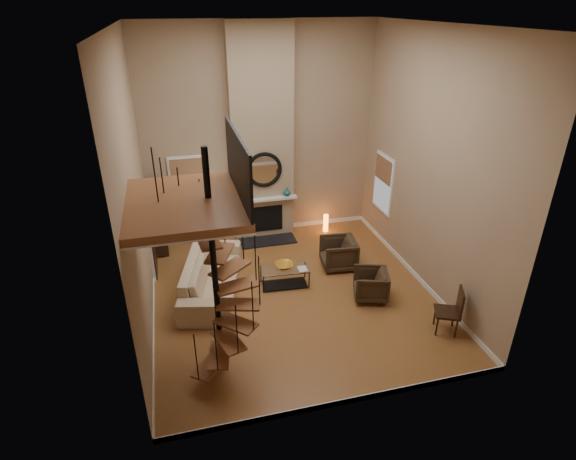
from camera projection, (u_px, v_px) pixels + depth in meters
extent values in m
cube|color=#AE7038|center=(292.00, 294.00, 10.26)|extent=(6.00, 6.50, 0.01)
cube|color=tan|center=(260.00, 135.00, 11.84)|extent=(6.00, 0.02, 5.50)
cube|color=tan|center=(356.00, 258.00, 6.22)|extent=(6.00, 0.02, 5.50)
cube|color=tan|center=(134.00, 192.00, 8.35)|extent=(0.02, 6.50, 5.50)
cube|color=tan|center=(430.00, 165.00, 9.70)|extent=(0.02, 6.50, 5.50)
cube|color=silver|center=(294.00, 25.00, 7.80)|extent=(6.00, 6.50, 0.01)
cube|color=white|center=(263.00, 229.00, 13.04)|extent=(6.00, 0.02, 0.12)
cube|color=white|center=(345.00, 402.00, 7.43)|extent=(6.00, 0.02, 0.12)
cube|color=white|center=(154.00, 312.00, 9.56)|extent=(0.02, 6.50, 0.12)
cube|color=white|center=(414.00, 274.00, 10.91)|extent=(0.02, 6.50, 0.12)
cube|color=tan|center=(262.00, 137.00, 11.68)|extent=(1.60, 0.38, 5.50)
cube|color=black|center=(268.00, 241.00, 12.48)|extent=(1.50, 0.60, 0.04)
cube|color=black|center=(265.00, 219.00, 12.49)|extent=(0.95, 0.02, 0.72)
cube|color=white|center=(265.00, 199.00, 12.15)|extent=(1.70, 0.18, 0.06)
torus|color=black|center=(264.00, 170.00, 11.84)|extent=(0.94, 0.10, 0.94)
cylinder|color=white|center=(264.00, 170.00, 11.85)|extent=(0.80, 0.01, 0.80)
imported|color=black|center=(244.00, 195.00, 11.99)|extent=(0.24, 0.24, 0.25)
imported|color=#185651|center=(287.00, 192.00, 12.26)|extent=(0.20, 0.20, 0.21)
cube|color=white|center=(190.00, 184.00, 11.91)|extent=(1.02, 0.04, 1.52)
cube|color=#8C9EB2|center=(190.00, 184.00, 11.89)|extent=(0.90, 0.01, 1.40)
cube|color=#9E6E46|center=(189.00, 177.00, 11.78)|extent=(0.90, 0.01, 0.98)
cube|color=white|center=(383.00, 184.00, 11.94)|extent=(0.04, 1.02, 1.52)
cube|color=#8C9EB2|center=(383.00, 184.00, 11.94)|extent=(0.01, 0.90, 1.40)
cube|color=#9E6E46|center=(383.00, 170.00, 11.76)|extent=(0.01, 0.90, 0.63)
cube|color=white|center=(149.00, 232.00, 10.68)|extent=(0.06, 1.05, 2.16)
cube|color=black|center=(151.00, 233.00, 10.70)|extent=(0.05, 0.90, 2.05)
cube|color=#8C9EB2|center=(150.00, 216.00, 10.52)|extent=(0.01, 0.60, 0.90)
cube|color=brown|center=(185.00, 203.00, 6.79)|extent=(1.70, 2.20, 0.12)
cube|color=white|center=(185.00, 208.00, 6.83)|extent=(1.70, 2.20, 0.03)
cube|color=black|center=(238.00, 165.00, 6.74)|extent=(0.04, 2.20, 0.94)
cylinder|color=black|center=(214.00, 268.00, 7.40)|extent=(0.10, 0.10, 4.02)
cube|color=brown|center=(210.00, 365.00, 7.89)|extent=(0.71, 0.78, 0.04)
cylinder|color=black|center=(196.00, 358.00, 7.38)|extent=(0.02, 0.02, 0.94)
cube|color=brown|center=(219.00, 355.00, 7.74)|extent=(0.46, 0.77, 0.04)
cylinder|color=black|center=(216.00, 347.00, 7.21)|extent=(0.02, 0.02, 0.94)
cube|color=brown|center=(228.00, 340.00, 7.68)|extent=(0.55, 0.79, 0.04)
cylinder|color=black|center=(237.00, 330.00, 7.20)|extent=(0.02, 0.02, 0.94)
cube|color=brown|center=(236.00, 323.00, 7.67)|extent=(0.75, 0.74, 0.04)
cylinder|color=black|center=(253.00, 306.00, 7.31)|extent=(0.02, 0.02, 0.94)
cube|color=brown|center=(239.00, 304.00, 7.71)|extent=(0.79, 0.53, 0.04)
cylinder|color=black|center=(259.00, 281.00, 7.49)|extent=(0.02, 0.02, 0.94)
cube|color=brown|center=(237.00, 286.00, 7.74)|extent=(0.77, 0.48, 0.04)
cylinder|color=black|center=(255.00, 257.00, 7.68)|extent=(0.02, 0.02, 0.94)
cube|color=brown|center=(230.00, 269.00, 7.75)|extent=(0.77, 0.72, 0.04)
cylinder|color=black|center=(243.00, 236.00, 7.80)|extent=(0.02, 0.02, 0.94)
cube|color=brown|center=(220.00, 253.00, 7.69)|extent=(0.58, 0.79, 0.04)
cylinder|color=black|center=(223.00, 219.00, 7.79)|extent=(0.02, 0.02, 0.94)
cube|color=brown|center=(208.00, 240.00, 7.55)|extent=(0.41, 0.75, 0.04)
cylinder|color=black|center=(201.00, 206.00, 7.64)|extent=(0.02, 0.02, 0.94)
cube|color=brown|center=(197.00, 229.00, 7.35)|extent=(0.68, 0.79, 0.04)
cylinder|color=black|center=(180.00, 196.00, 7.35)|extent=(0.02, 0.02, 0.94)
cube|color=brown|center=(188.00, 218.00, 7.09)|extent=(0.80, 0.64, 0.04)
cylinder|color=black|center=(163.00, 188.00, 6.96)|extent=(0.02, 0.02, 0.94)
cube|color=brown|center=(184.00, 207.00, 6.82)|extent=(0.72, 0.34, 0.04)
cylinder|color=black|center=(155.00, 179.00, 6.53)|extent=(0.02, 0.02, 0.94)
cube|color=black|center=(157.00, 217.00, 11.62)|extent=(0.38, 0.82, 1.82)
imported|color=#CBB38D|center=(211.00, 275.00, 10.22)|extent=(1.70, 2.95, 0.81)
imported|color=#3A2A1B|center=(341.00, 253.00, 11.18)|extent=(0.91, 0.89, 0.75)
imported|color=#3A2A1B|center=(374.00, 284.00, 9.96)|extent=(0.90, 0.89, 0.66)
cube|color=silver|center=(285.00, 269.00, 10.37)|extent=(1.13, 0.62, 0.02)
cube|color=black|center=(285.00, 284.00, 10.56)|extent=(1.03, 0.52, 0.01)
cylinder|color=black|center=(263.00, 285.00, 10.19)|extent=(0.03, 0.03, 0.40)
cylinder|color=black|center=(309.00, 280.00, 10.36)|extent=(0.03, 0.03, 0.40)
cylinder|color=black|center=(261.00, 274.00, 10.58)|extent=(0.03, 0.03, 0.40)
cylinder|color=black|center=(305.00, 270.00, 10.75)|extent=(0.03, 0.03, 0.40)
imported|color=orange|center=(284.00, 265.00, 10.39)|extent=(0.41, 0.41, 0.10)
imported|color=gray|center=(301.00, 269.00, 10.31)|extent=(0.21, 0.27, 0.03)
cylinder|color=black|center=(217.00, 251.00, 11.98)|extent=(0.35, 0.35, 0.03)
cylinder|color=black|center=(215.00, 224.00, 11.63)|extent=(0.04, 0.04, 1.49)
cylinder|color=#F2E5C6|center=(213.00, 196.00, 11.29)|extent=(0.39, 0.39, 0.31)
cylinder|color=orange|center=(326.00, 223.00, 12.94)|extent=(0.14, 0.14, 0.50)
cube|color=black|center=(447.00, 312.00, 8.93)|extent=(0.61, 0.61, 0.05)
cube|color=black|center=(460.00, 302.00, 8.78)|extent=(0.22, 0.42, 0.54)
cylinder|color=black|center=(437.00, 327.00, 8.90)|extent=(0.05, 0.05, 0.44)
cylinder|color=black|center=(456.00, 329.00, 8.85)|extent=(0.05, 0.05, 0.44)
cylinder|color=black|center=(435.00, 315.00, 9.22)|extent=(0.05, 0.05, 0.44)
cylinder|color=black|center=(453.00, 317.00, 9.16)|extent=(0.05, 0.05, 0.44)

